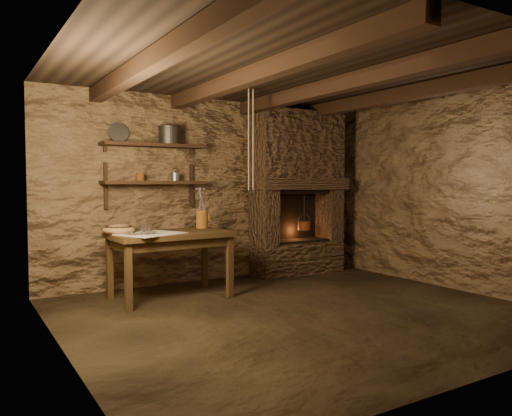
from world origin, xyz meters
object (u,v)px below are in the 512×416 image
stoneware_jug (202,211)px  red_pot (304,225)px  iron_stockpot (169,136)px  work_table (170,263)px  wooden_bowl (119,230)px

stoneware_jug → red_pot: stoneware_jug is taller
stoneware_jug → iron_stockpot: (-0.27, 0.35, 0.91)m
work_table → iron_stockpot: 1.60m
work_table → stoneware_jug: stoneware_jug is taller
wooden_bowl → stoneware_jug: bearing=6.5°
work_table → red_pot: (2.22, 0.47, 0.29)m
iron_stockpot → wooden_bowl: bearing=-148.6°
wooden_bowl → iron_stockpot: size_ratio=1.30×
work_table → wooden_bowl: size_ratio=3.86×
wooden_bowl → red_pot: bearing=7.3°
work_table → iron_stockpot: (0.24, 0.59, 1.47)m
iron_stockpot → red_pot: size_ratio=0.49×
red_pot → iron_stockpot: bearing=176.5°
stoneware_jug → wooden_bowl: stoneware_jug is taller
work_table → red_pot: size_ratio=2.47×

